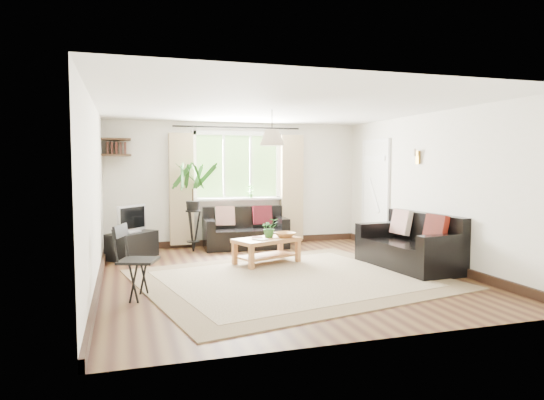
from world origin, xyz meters
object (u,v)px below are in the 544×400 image
object	(u,v)px
tv_stand	(132,245)
folding_chair	(138,262)
sofa_right	(409,242)
palm_stand	(193,207)
sofa_back	(245,229)
coffee_table	(267,251)

from	to	relation	value
tv_stand	folding_chair	world-z (taller)	folding_chair
sofa_right	palm_stand	distance (m)	3.82
sofa_back	folding_chair	bearing A→B (deg)	-121.02
sofa_back	sofa_right	size ratio (longest dim) A/B	0.92
sofa_back	tv_stand	distance (m)	2.13
sofa_right	tv_stand	distance (m)	4.53
tv_stand	palm_stand	xyz separation A→B (m)	(1.08, 0.34, 0.59)
coffee_table	folding_chair	size ratio (longest dim) A/B	1.16
sofa_back	sofa_right	distance (m)	3.15
coffee_table	folding_chair	distance (m)	2.49
sofa_back	palm_stand	size ratio (longest dim) A/B	0.96
coffee_table	palm_stand	size ratio (longest dim) A/B	0.63
sofa_right	tv_stand	xyz separation A→B (m)	(-4.04, 2.04, -0.18)
sofa_right	palm_stand	size ratio (longest dim) A/B	1.04
tv_stand	sofa_right	bearing A→B (deg)	-73.43
folding_chair	tv_stand	bearing A→B (deg)	20.68
sofa_back	folding_chair	distance (m)	3.65
coffee_table	tv_stand	bearing A→B (deg)	151.00
sofa_back	palm_stand	world-z (taller)	palm_stand
palm_stand	folding_chair	distance (m)	3.13
tv_stand	palm_stand	size ratio (longest dim) A/B	0.50
sofa_back	palm_stand	xyz separation A→B (m)	(-1.00, -0.09, 0.45)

